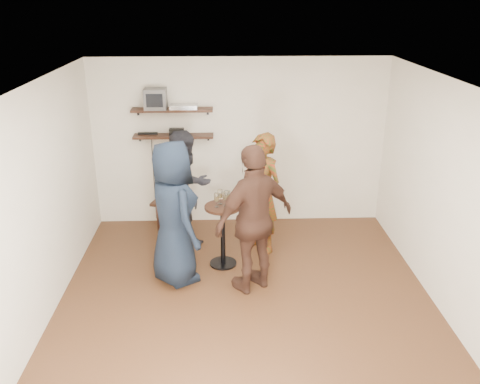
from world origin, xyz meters
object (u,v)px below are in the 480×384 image
(crt_monitor, at_px, (156,99))
(person_plaid, at_px, (262,194))
(person_navy, at_px, (173,214))
(dvd_deck, at_px, (184,107))
(drinks_table, at_px, (223,227))
(side_table, at_px, (173,206))
(person_brown, at_px, (255,220))
(person_dark, at_px, (186,192))
(radio, at_px, (177,132))

(crt_monitor, distance_m, person_plaid, 2.11)
(person_navy, bearing_deg, dvd_deck, -31.79)
(drinks_table, bearing_deg, side_table, 129.96)
(side_table, relative_size, person_plaid, 0.37)
(crt_monitor, distance_m, side_table, 1.60)
(dvd_deck, bearing_deg, person_navy, -91.83)
(dvd_deck, distance_m, side_table, 1.48)
(crt_monitor, bearing_deg, person_navy, -78.24)
(person_brown, bearing_deg, person_plaid, -132.79)
(crt_monitor, relative_size, person_plaid, 0.19)
(dvd_deck, distance_m, person_plaid, 1.77)
(side_table, bearing_deg, person_dark, -58.22)
(radio, bearing_deg, person_brown, -61.19)
(radio, relative_size, drinks_table, 0.25)
(dvd_deck, bearing_deg, person_plaid, -39.35)
(dvd_deck, bearing_deg, side_table, -113.42)
(person_dark, bearing_deg, dvd_deck, 48.24)
(crt_monitor, xyz_separation_m, drinks_table, (0.96, -1.34, -1.46))
(radio, height_order, person_dark, person_dark)
(person_plaid, bearing_deg, side_table, -147.15)
(person_plaid, bearing_deg, person_navy, -93.80)
(crt_monitor, relative_size, dvd_deck, 0.80)
(drinks_table, distance_m, person_dark, 0.77)
(crt_monitor, relative_size, person_dark, 0.18)
(side_table, xyz_separation_m, drinks_table, (0.75, -0.89, 0.06))
(drinks_table, height_order, person_brown, person_brown)
(dvd_deck, distance_m, person_brown, 2.35)
(person_plaid, xyz_separation_m, person_navy, (-1.16, -0.78, 0.06))
(side_table, bearing_deg, person_brown, -52.60)
(drinks_table, distance_m, person_brown, 0.80)
(person_dark, relative_size, person_brown, 0.94)
(dvd_deck, distance_m, radio, 0.40)
(crt_monitor, bearing_deg, person_plaid, -30.99)
(crt_monitor, xyz_separation_m, person_plaid, (1.52, -0.91, -1.16))
(radio, xyz_separation_m, drinks_table, (0.68, -1.34, -0.96))
(person_plaid, distance_m, person_dark, 1.06)
(crt_monitor, height_order, person_plaid, crt_monitor)
(side_table, distance_m, person_brown, 1.91)
(drinks_table, relative_size, person_plaid, 0.50)
(drinks_table, height_order, person_navy, person_navy)
(radio, xyz_separation_m, side_table, (-0.07, -0.45, -1.02))
(crt_monitor, height_order, person_brown, crt_monitor)
(person_plaid, bearing_deg, person_dark, -131.07)
(drinks_table, bearing_deg, person_brown, -56.86)
(radio, height_order, person_brown, person_brown)
(person_brown, bearing_deg, dvd_deck, -97.18)
(dvd_deck, xyz_separation_m, person_navy, (-0.05, -1.69, -0.98))
(side_table, bearing_deg, crt_monitor, 115.44)
(person_navy, bearing_deg, drinks_table, -90.00)
(crt_monitor, distance_m, drinks_table, 2.20)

